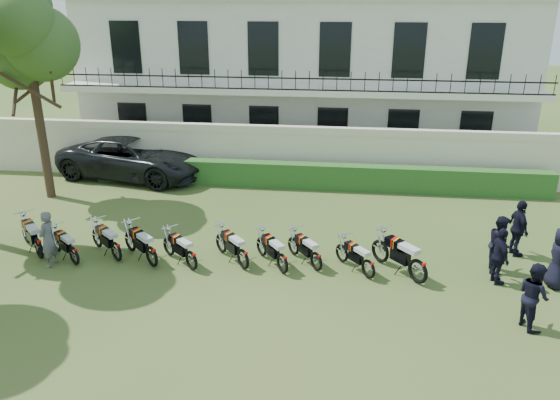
% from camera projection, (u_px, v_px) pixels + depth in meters
% --- Properties ---
extents(ground, '(100.00, 100.00, 0.00)m').
position_uv_depth(ground, '(264.00, 272.00, 15.20)').
color(ground, '#385220').
rests_on(ground, ground).
extents(perimeter_wall, '(30.00, 0.35, 2.30)m').
position_uv_depth(perimeter_wall, '(293.00, 153.00, 22.21)').
color(perimeter_wall, beige).
rests_on(perimeter_wall, ground).
extents(hedge, '(18.00, 0.60, 1.00)m').
position_uv_depth(hedge, '(316.00, 176.00, 21.59)').
color(hedge, '#1B4D1D').
rests_on(hedge, ground).
extents(building, '(20.40, 9.60, 7.40)m').
position_uv_depth(building, '(306.00, 71.00, 26.84)').
color(building, silver).
rests_on(building, ground).
extents(tree_west_near, '(3.40, 3.20, 7.90)m').
position_uv_depth(tree_west_near, '(27.00, 36.00, 18.78)').
color(tree_west_near, '#473323').
rests_on(tree_west_near, ground).
extents(motorcycle_0, '(1.49, 1.48, 1.09)m').
position_uv_depth(motorcycle_0, '(38.00, 243.00, 15.78)').
color(motorcycle_0, black).
rests_on(motorcycle_0, ground).
extents(motorcycle_1, '(1.41, 1.15, 0.95)m').
position_uv_depth(motorcycle_1, '(74.00, 251.00, 15.43)').
color(motorcycle_1, black).
rests_on(motorcycle_1, ground).
extents(motorcycle_2, '(1.45, 1.27, 1.00)m').
position_uv_depth(motorcycle_2, '(116.00, 247.00, 15.64)').
color(motorcycle_2, black).
rests_on(motorcycle_2, ground).
extents(motorcycle_3, '(1.50, 1.38, 1.06)m').
position_uv_depth(motorcycle_3, '(151.00, 252.00, 15.30)').
color(motorcycle_3, black).
rests_on(motorcycle_3, ground).
extents(motorcycle_4, '(1.39, 1.25, 0.97)m').
position_uv_depth(motorcycle_4, '(191.00, 256.00, 15.14)').
color(motorcycle_4, black).
rests_on(motorcycle_4, ground).
extents(motorcycle_5, '(1.29, 1.45, 1.01)m').
position_uv_depth(motorcycle_5, '(243.00, 254.00, 15.19)').
color(motorcycle_5, black).
rests_on(motorcycle_5, ground).
extents(motorcycle_6, '(1.14, 1.51, 0.99)m').
position_uv_depth(motorcycle_6, '(282.00, 259.00, 14.96)').
color(motorcycle_6, black).
rests_on(motorcycle_6, ground).
extents(motorcycle_7, '(1.13, 1.40, 0.94)m').
position_uv_depth(motorcycle_7, '(316.00, 257.00, 15.11)').
color(motorcycle_7, black).
rests_on(motorcycle_7, ground).
extents(motorcycle_8, '(1.13, 1.36, 0.92)m').
position_uv_depth(motorcycle_8, '(369.00, 265.00, 14.71)').
color(motorcycle_8, black).
rests_on(motorcycle_8, ground).
extents(motorcycle_9, '(1.45, 1.70, 1.16)m').
position_uv_depth(motorcycle_9, '(418.00, 266.00, 14.41)').
color(motorcycle_9, black).
rests_on(motorcycle_9, ground).
extents(suv, '(6.64, 3.95, 1.73)m').
position_uv_depth(suv, '(134.00, 157.00, 22.80)').
color(suv, black).
rests_on(suv, ground).
extents(inspector, '(0.45, 0.64, 1.64)m').
position_uv_depth(inspector, '(48.00, 239.00, 15.28)').
color(inspector, '#5D5D62').
rests_on(inspector, ground).
extents(officer_1, '(0.82, 0.94, 1.62)m').
position_uv_depth(officer_1, '(533.00, 296.00, 12.45)').
color(officer_1, black).
rests_on(officer_1, ground).
extents(officer_2, '(0.56, 0.98, 1.58)m').
position_uv_depth(officer_2, '(500.00, 256.00, 14.35)').
color(officer_2, black).
rests_on(officer_2, ground).
extents(officer_3, '(0.69, 0.91, 1.68)m').
position_uv_depth(officer_3, '(559.00, 258.00, 14.16)').
color(officer_3, black).
rests_on(officer_3, ground).
extents(officer_4, '(0.71, 0.86, 1.62)m').
position_uv_depth(officer_4, '(500.00, 244.00, 15.03)').
color(officer_4, black).
rests_on(officer_4, ground).
extents(officer_5, '(0.60, 1.07, 1.72)m').
position_uv_depth(officer_5, '(518.00, 228.00, 15.89)').
color(officer_5, black).
rests_on(officer_5, ground).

